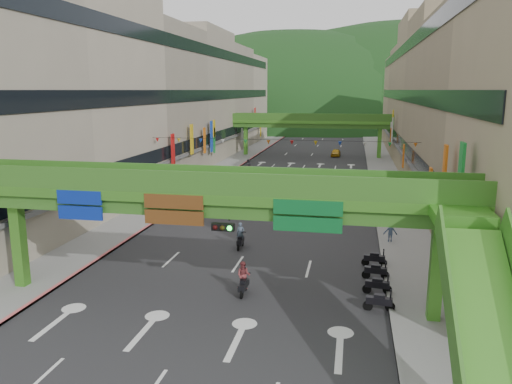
# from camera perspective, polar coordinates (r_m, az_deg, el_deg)

# --- Properties ---
(ground) EXTENTS (320.00, 320.00, 0.00)m
(ground) POSITION_cam_1_polar(r_m,az_deg,el_deg) (21.69, -9.73, -18.77)
(ground) COLOR black
(ground) RESTS_ON ground
(road_slab) EXTENTS (18.00, 140.00, 0.02)m
(road_slab) POSITION_cam_1_polar(r_m,az_deg,el_deg) (68.63, 5.16, 2.42)
(road_slab) COLOR #28282B
(road_slab) RESTS_ON ground
(sidewalk_left) EXTENTS (4.00, 140.00, 0.15)m
(sidewalk_left) POSITION_cam_1_polar(r_m,az_deg,el_deg) (70.59, -3.76, 2.75)
(sidewalk_left) COLOR gray
(sidewalk_left) RESTS_ON ground
(sidewalk_right) EXTENTS (4.00, 140.00, 0.15)m
(sidewalk_right) POSITION_cam_1_polar(r_m,az_deg,el_deg) (68.39, 14.37, 2.12)
(sidewalk_right) COLOR gray
(sidewalk_right) RESTS_ON ground
(curb_left) EXTENTS (0.20, 140.00, 0.18)m
(curb_left) POSITION_cam_1_polar(r_m,az_deg,el_deg) (70.13, -2.26, 2.72)
(curb_left) COLOR #CC5959
(curb_left) RESTS_ON ground
(curb_right) EXTENTS (0.20, 140.00, 0.18)m
(curb_right) POSITION_cam_1_polar(r_m,az_deg,el_deg) (68.30, 12.78, 2.20)
(curb_right) COLOR gray
(curb_right) RESTS_ON ground
(building_row_left) EXTENTS (12.80, 95.00, 19.00)m
(building_row_left) POSITION_cam_1_polar(r_m,az_deg,el_deg) (72.22, -10.05, 10.28)
(building_row_left) COLOR #9E937F
(building_row_left) RESTS_ON ground
(building_row_right) EXTENTS (12.80, 95.00, 19.00)m
(building_row_right) POSITION_cam_1_polar(r_m,az_deg,el_deg) (68.47, 21.50, 9.60)
(building_row_right) COLOR gray
(building_row_right) RESTS_ON ground
(overpass_near) EXTENTS (28.00, 12.27, 7.10)m
(overpass_near) POSITION_cam_1_polar(r_m,az_deg,el_deg) (24.25, -3.59, -2.02)
(overpass_near) COLOR #4C9E2D
(overpass_near) RESTS_ON ground
(overpass_far) EXTENTS (28.00, 2.20, 7.10)m
(overpass_far) POSITION_cam_1_polar(r_m,az_deg,el_deg) (82.88, 6.34, 7.72)
(overpass_far) COLOR #4C9E2D
(overpass_far) RESTS_ON ground
(hill_left) EXTENTS (168.00, 140.00, 112.00)m
(hill_left) POSITION_cam_1_polar(r_m,az_deg,el_deg) (179.09, 4.10, 8.08)
(hill_left) COLOR #1C4419
(hill_left) RESTS_ON ground
(hill_right) EXTENTS (208.00, 176.00, 128.00)m
(hill_right) POSITION_cam_1_polar(r_m,az_deg,el_deg) (198.53, 16.48, 7.98)
(hill_right) COLOR #1C4419
(hill_right) RESTS_ON ground
(bunting_string) EXTENTS (26.00, 0.36, 0.47)m
(bunting_string) POSITION_cam_1_polar(r_m,az_deg,el_deg) (48.17, 2.77, 5.69)
(bunting_string) COLOR black
(bunting_string) RESTS_ON ground
(scooter_rider_near) EXTENTS (0.59, 1.60, 1.87)m
(scooter_rider_near) POSITION_cam_1_polar(r_m,az_deg,el_deg) (34.93, -1.79, -5.13)
(scooter_rider_near) COLOR black
(scooter_rider_near) RESTS_ON ground
(scooter_rider_mid) EXTENTS (0.75, 1.60, 1.87)m
(scooter_rider_mid) POSITION_cam_1_polar(r_m,az_deg,el_deg) (27.29, -1.43, -9.80)
(scooter_rider_mid) COLOR black
(scooter_rider_mid) RESTS_ON ground
(scooter_rider_left) EXTENTS (1.07, 1.60, 2.14)m
(scooter_rider_left) POSITION_cam_1_polar(r_m,az_deg,el_deg) (48.35, -4.14, -0.15)
(scooter_rider_left) COLOR gray
(scooter_rider_left) RESTS_ON ground
(scooter_rider_far) EXTENTS (0.90, 1.60, 2.04)m
(scooter_rider_far) POSITION_cam_1_polar(r_m,az_deg,el_deg) (65.42, -0.87, 2.92)
(scooter_rider_far) COLOR maroon
(scooter_rider_far) RESTS_ON ground
(parked_scooter_row) EXTENTS (1.60, 7.17, 1.08)m
(parked_scooter_row) POSITION_cam_1_polar(r_m,az_deg,el_deg) (29.35, 13.62, -9.46)
(parked_scooter_row) COLOR black
(parked_scooter_row) RESTS_ON ground
(car_silver) EXTENTS (1.49, 4.21, 1.38)m
(car_silver) POSITION_cam_1_polar(r_m,az_deg,el_deg) (56.14, 0.74, 1.11)
(car_silver) COLOR gray
(car_silver) RESTS_ON ground
(car_yellow) EXTENTS (1.57, 3.65, 1.23)m
(car_yellow) POSITION_cam_1_polar(r_m,az_deg,el_deg) (84.41, 9.11, 4.45)
(car_yellow) COLOR #C18C19
(car_yellow) RESTS_ON ground
(pedestrian_red) EXTENTS (0.82, 0.69, 1.52)m
(pedestrian_red) POSITION_cam_1_polar(r_m,az_deg,el_deg) (48.91, 15.37, -0.80)
(pedestrian_red) COLOR #A80F30
(pedestrian_red) RESTS_ON ground
(pedestrian_dark) EXTENTS (1.07, 0.59, 1.73)m
(pedestrian_dark) POSITION_cam_1_polar(r_m,az_deg,el_deg) (44.20, 16.72, -2.03)
(pedestrian_dark) COLOR #20222A
(pedestrian_dark) RESTS_ON ground
(pedestrian_blue) EXTENTS (0.70, 0.45, 1.50)m
(pedestrian_blue) POSITION_cam_1_polar(r_m,az_deg,el_deg) (37.36, 15.10, -4.58)
(pedestrian_blue) COLOR #32415B
(pedestrian_blue) RESTS_ON ground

